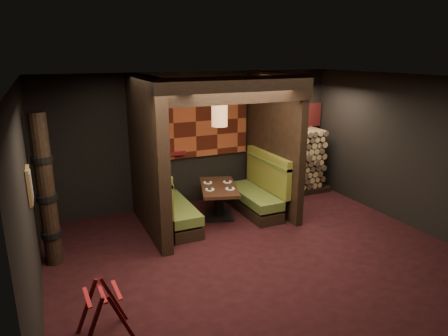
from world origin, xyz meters
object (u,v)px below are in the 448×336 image
(pendant_lamp, at_px, (219,114))
(luggage_rack, at_px, (104,310))
(booth_bench_right, at_px, (258,193))
(totem_column, at_px, (46,192))
(booth_bench_left, at_px, (170,207))
(dining_table, at_px, (219,197))
(firewood_stack, at_px, (294,162))

(pendant_lamp, distance_m, luggage_rack, 4.13)
(booth_bench_right, height_order, totem_column, totem_column)
(luggage_rack, bearing_deg, booth_bench_left, 58.58)
(booth_bench_left, xyz_separation_m, booth_bench_right, (1.89, 0.00, 0.00))
(pendant_lamp, bearing_deg, booth_bench_right, 0.52)
(booth_bench_left, relative_size, booth_bench_right, 1.00)
(dining_table, relative_size, totem_column, 0.59)
(pendant_lamp, bearing_deg, dining_table, 90.00)
(booth_bench_right, distance_m, dining_table, 0.87)
(pendant_lamp, height_order, totem_column, pendant_lamp)
(dining_table, distance_m, totem_column, 3.26)
(totem_column, relative_size, firewood_stack, 1.39)
(booth_bench_left, relative_size, totem_column, 0.67)
(luggage_rack, height_order, totem_column, totem_column)
(dining_table, bearing_deg, totem_column, -169.23)
(pendant_lamp, relative_size, totem_column, 0.41)
(booth_bench_left, distance_m, totem_column, 2.30)
(booth_bench_left, distance_m, booth_bench_right, 1.89)
(pendant_lamp, bearing_deg, firewood_stack, 17.67)
(luggage_rack, distance_m, firewood_stack, 5.93)
(booth_bench_right, bearing_deg, pendant_lamp, -179.48)
(dining_table, bearing_deg, firewood_stack, 16.49)
(firewood_stack, bearing_deg, dining_table, -163.51)
(booth_bench_right, xyz_separation_m, firewood_stack, (1.35, 0.70, 0.35))
(booth_bench_left, xyz_separation_m, firewood_stack, (3.25, 0.70, 0.35))
(booth_bench_left, xyz_separation_m, totem_column, (-2.09, -0.55, 0.79))
(dining_table, height_order, totem_column, totem_column)
(dining_table, height_order, pendant_lamp, pendant_lamp)
(booth_bench_left, relative_size, firewood_stack, 0.92)
(booth_bench_left, height_order, dining_table, booth_bench_left)
(booth_bench_right, height_order, dining_table, booth_bench_right)
(dining_table, xyz_separation_m, luggage_rack, (-2.65, -2.70, -0.09))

